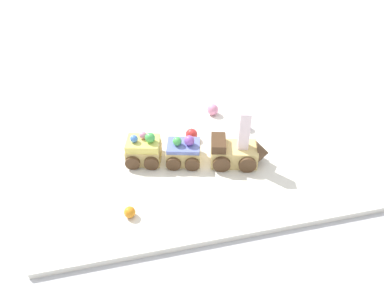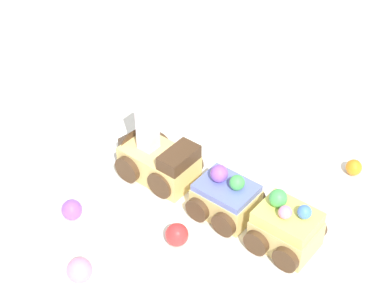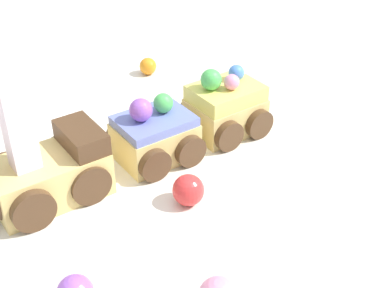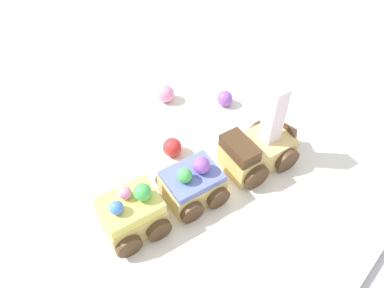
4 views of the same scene
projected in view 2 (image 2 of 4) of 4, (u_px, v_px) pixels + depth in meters
name	position (u px, v px, depth m)	size (l,w,h in m)	color
ground_plane	(198.00, 214.00, 0.79)	(10.00, 10.00, 0.00)	#B2B2B7
display_board	(198.00, 211.00, 0.79)	(0.65, 0.44, 0.01)	white
cake_train_locomotive	(153.00, 156.00, 0.82)	(0.13, 0.09, 0.12)	#E5C675
cake_car_blueberry	(226.00, 198.00, 0.77)	(0.08, 0.09, 0.07)	#E5C675
cake_car_lemon	(286.00, 228.00, 0.72)	(0.08, 0.09, 0.07)	#E5C675
gumball_red	(175.00, 234.00, 0.73)	(0.03, 0.03, 0.03)	red
gumball_purple	(72.00, 210.00, 0.77)	(0.03, 0.03, 0.03)	#9956C6
gumball_orange	(354.00, 167.00, 0.83)	(0.02, 0.02, 0.02)	orange
gumball_pink	(79.00, 270.00, 0.69)	(0.03, 0.03, 0.03)	pink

